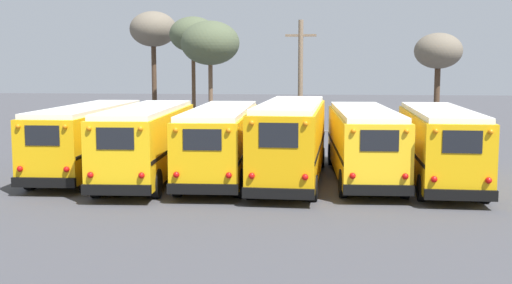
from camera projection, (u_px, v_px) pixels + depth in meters
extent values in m
plane|color=#424247|center=(254.00, 181.00, 26.62)|extent=(160.00, 160.00, 0.00)
cube|color=#EAAA0F|center=(89.00, 138.00, 28.33)|extent=(2.70, 10.25, 2.45)
cube|color=white|center=(88.00, 108.00, 28.18)|extent=(2.50, 9.84, 0.20)
cube|color=black|center=(44.00, 182.00, 23.38)|extent=(2.38, 0.29, 0.36)
cube|color=black|center=(42.00, 136.00, 23.20)|extent=(1.28, 0.08, 0.74)
sphere|color=red|center=(20.00, 169.00, 23.37)|extent=(0.22, 0.22, 0.22)
sphere|color=orange|center=(18.00, 126.00, 23.19)|extent=(0.18, 0.18, 0.18)
sphere|color=red|center=(67.00, 169.00, 23.25)|extent=(0.22, 0.22, 0.22)
sphere|color=orange|center=(65.00, 127.00, 23.07)|extent=(0.18, 0.18, 0.18)
cube|color=black|center=(63.00, 142.00, 28.44)|extent=(0.39, 9.96, 0.14)
cube|color=black|center=(115.00, 143.00, 28.27)|extent=(0.39, 9.96, 0.14)
cylinder|color=black|center=(93.00, 151.00, 32.29)|extent=(0.32, 1.06, 1.05)
cylinder|color=black|center=(136.00, 151.00, 32.13)|extent=(0.32, 1.06, 1.05)
cylinder|color=black|center=(30.00, 176.00, 24.79)|extent=(0.32, 1.06, 1.05)
cylinder|color=black|center=(85.00, 177.00, 24.64)|extent=(0.32, 1.06, 1.05)
cube|color=yellow|center=(148.00, 141.00, 26.85)|extent=(2.93, 10.17, 2.51)
cube|color=white|center=(147.00, 109.00, 26.69)|extent=(2.72, 9.76, 0.20)
cube|color=black|center=(116.00, 190.00, 21.96)|extent=(2.41, 0.34, 0.36)
cube|color=black|center=(115.00, 139.00, 21.77)|extent=(1.30, 0.10, 0.75)
sphere|color=red|center=(90.00, 175.00, 21.93)|extent=(0.22, 0.22, 0.22)
sphere|color=orange|center=(89.00, 128.00, 21.74)|extent=(0.18, 0.18, 0.18)
sphere|color=red|center=(141.00, 175.00, 21.84)|extent=(0.22, 0.22, 0.22)
sphere|color=orange|center=(140.00, 129.00, 21.65)|extent=(0.18, 0.18, 0.18)
cube|color=black|center=(120.00, 146.00, 26.93)|extent=(0.59, 9.84, 0.14)
cube|color=black|center=(176.00, 146.00, 26.82)|extent=(0.59, 9.84, 0.14)
cylinder|color=black|center=(143.00, 155.00, 30.73)|extent=(0.34, 1.09, 1.07)
cylinder|color=black|center=(188.00, 155.00, 30.62)|extent=(0.34, 1.09, 1.07)
cylinder|color=black|center=(96.00, 183.00, 23.34)|extent=(0.34, 1.09, 1.07)
cylinder|color=black|center=(156.00, 184.00, 23.23)|extent=(0.34, 1.09, 1.07)
cube|color=#EAAA0F|center=(221.00, 141.00, 27.31)|extent=(2.84, 10.74, 2.44)
cube|color=white|center=(221.00, 110.00, 27.15)|extent=(2.63, 10.30, 0.20)
cube|color=black|center=(203.00, 189.00, 22.12)|extent=(2.49, 0.29, 0.36)
cube|color=black|center=(202.00, 140.00, 21.94)|extent=(1.34, 0.08, 0.73)
sphere|color=red|center=(176.00, 175.00, 22.11)|extent=(0.22, 0.22, 0.22)
sphere|color=orange|center=(176.00, 130.00, 21.93)|extent=(0.18, 0.18, 0.18)
sphere|color=red|center=(229.00, 175.00, 21.99)|extent=(0.22, 0.22, 0.22)
sphere|color=orange|center=(229.00, 130.00, 21.81)|extent=(0.18, 0.18, 0.18)
cube|color=black|center=(193.00, 145.00, 27.42)|extent=(0.42, 10.43, 0.14)
cube|color=black|center=(250.00, 145.00, 27.25)|extent=(0.42, 10.43, 0.14)
cylinder|color=black|center=(209.00, 153.00, 31.50)|extent=(0.32, 1.07, 1.06)
cylinder|color=black|center=(255.00, 153.00, 31.35)|extent=(0.32, 1.07, 1.06)
cylinder|color=black|center=(178.00, 182.00, 23.53)|extent=(0.32, 1.07, 1.06)
cylinder|color=black|center=(239.00, 183.00, 23.37)|extent=(0.32, 1.07, 1.06)
cube|color=#E5A00C|center=(291.00, 140.00, 26.54)|extent=(2.71, 10.35, 2.78)
cube|color=white|center=(291.00, 104.00, 26.36)|extent=(2.50, 9.94, 0.20)
cube|color=black|center=(278.00, 194.00, 21.58)|extent=(2.46, 0.27, 0.36)
cube|color=black|center=(279.00, 135.00, 21.37)|extent=(1.32, 0.07, 0.83)
sphere|color=red|center=(252.00, 176.00, 21.62)|extent=(0.22, 0.22, 0.22)
sphere|color=orange|center=(252.00, 123.00, 21.41)|extent=(0.18, 0.18, 0.18)
sphere|color=red|center=(305.00, 177.00, 21.38)|extent=(0.22, 0.22, 0.22)
sphere|color=orange|center=(306.00, 124.00, 21.17)|extent=(0.18, 0.18, 0.18)
cube|color=black|center=(262.00, 145.00, 26.72)|extent=(0.32, 10.08, 0.14)
cube|color=black|center=(320.00, 146.00, 26.40)|extent=(0.32, 10.08, 0.14)
cylinder|color=black|center=(274.00, 157.00, 30.62)|extent=(0.31, 0.94, 0.93)
cylinder|color=black|center=(321.00, 157.00, 30.31)|extent=(0.31, 0.94, 0.93)
cylinder|color=black|center=(251.00, 186.00, 23.06)|extent=(0.31, 0.94, 0.93)
cylinder|color=black|center=(313.00, 188.00, 22.75)|extent=(0.31, 0.94, 0.93)
cube|color=yellow|center=(363.00, 142.00, 27.00)|extent=(2.86, 10.41, 2.43)
cube|color=white|center=(364.00, 111.00, 26.84)|extent=(2.65, 9.99, 0.20)
cube|color=black|center=(379.00, 190.00, 21.97)|extent=(2.44, 0.31, 0.36)
cube|color=black|center=(380.00, 141.00, 21.80)|extent=(1.31, 0.09, 0.73)
sphere|color=red|center=(353.00, 176.00, 21.96)|extent=(0.22, 0.22, 0.22)
sphere|color=orange|center=(353.00, 131.00, 21.77)|extent=(0.18, 0.18, 0.18)
sphere|color=red|center=(405.00, 176.00, 21.85)|extent=(0.22, 0.22, 0.22)
sphere|color=orange|center=(407.00, 131.00, 21.67)|extent=(0.18, 0.18, 0.18)
cube|color=black|center=(334.00, 146.00, 27.09)|extent=(0.50, 10.09, 0.14)
cube|color=black|center=(392.00, 147.00, 26.95)|extent=(0.50, 10.09, 0.14)
cylinder|color=black|center=(331.00, 154.00, 31.01)|extent=(0.33, 1.05, 1.04)
cylinder|color=black|center=(378.00, 155.00, 30.88)|extent=(0.33, 1.05, 1.04)
cylinder|color=black|center=(343.00, 183.00, 23.37)|extent=(0.33, 1.05, 1.04)
cylinder|color=black|center=(405.00, 184.00, 23.24)|extent=(0.33, 1.05, 1.04)
cube|color=#EAAA0F|center=(439.00, 145.00, 25.99)|extent=(2.52, 9.77, 2.53)
cube|color=white|center=(440.00, 111.00, 25.83)|extent=(2.33, 9.38, 0.20)
cube|color=black|center=(461.00, 195.00, 21.29)|extent=(2.38, 0.25, 0.36)
cube|color=black|center=(462.00, 142.00, 21.11)|extent=(1.28, 0.05, 0.76)
sphere|color=red|center=(434.00, 179.00, 21.33)|extent=(0.22, 0.22, 0.22)
sphere|color=orange|center=(436.00, 131.00, 21.14)|extent=(0.18, 0.18, 0.18)
sphere|color=red|center=(489.00, 180.00, 21.11)|extent=(0.22, 0.22, 0.22)
sphere|color=orange|center=(491.00, 132.00, 20.92)|extent=(0.18, 0.18, 0.18)
cube|color=black|center=(409.00, 149.00, 26.16)|extent=(0.21, 9.53, 0.14)
cube|color=black|center=(469.00, 150.00, 25.87)|extent=(0.21, 9.53, 0.14)
cylinder|color=black|center=(402.00, 159.00, 29.77)|extent=(0.30, 0.95, 0.95)
cylinder|color=black|center=(450.00, 160.00, 29.50)|extent=(0.30, 0.95, 0.95)
cylinder|color=black|center=(422.00, 188.00, 22.75)|extent=(0.30, 0.95, 0.95)
cylinder|color=black|center=(485.00, 189.00, 22.48)|extent=(0.30, 0.95, 0.95)
cylinder|color=#75604C|center=(300.00, 84.00, 37.27)|extent=(0.29, 0.29, 7.40)
cube|color=#75604C|center=(301.00, 35.00, 36.94)|extent=(1.80, 0.14, 0.14)
cylinder|color=brown|center=(211.00, 98.00, 43.35)|extent=(0.29, 0.29, 5.20)
ellipsoid|color=#4C563D|center=(210.00, 43.00, 42.91)|extent=(3.94, 3.94, 2.95)
cylinder|color=brown|center=(194.00, 90.00, 45.98)|extent=(0.28, 0.28, 6.05)
ellipsoid|color=#4C563D|center=(193.00, 34.00, 45.51)|extent=(3.37, 3.37, 2.53)
cylinder|color=#473323|center=(154.00, 85.00, 49.24)|extent=(0.37, 0.37, 6.56)
ellipsoid|color=#6B6051|center=(153.00, 29.00, 48.73)|extent=(3.56, 3.56, 2.67)
cylinder|color=#473323|center=(437.00, 100.00, 43.62)|extent=(0.39, 0.39, 4.89)
ellipsoid|color=#6B6051|center=(438.00, 51.00, 43.22)|extent=(3.21, 3.21, 2.41)
cylinder|color=#939399|center=(60.00, 141.00, 34.91)|extent=(0.06, 0.06, 1.40)
cylinder|color=#939399|center=(105.00, 142.00, 34.64)|extent=(0.06, 0.06, 1.40)
cylinder|color=#939399|center=(151.00, 142.00, 34.37)|extent=(0.06, 0.06, 1.40)
cylinder|color=#939399|center=(198.00, 143.00, 34.10)|extent=(0.06, 0.06, 1.40)
cylinder|color=#939399|center=(245.00, 143.00, 33.83)|extent=(0.06, 0.06, 1.40)
cylinder|color=#939399|center=(294.00, 144.00, 33.56)|extent=(0.06, 0.06, 1.40)
cylinder|color=#939399|center=(343.00, 145.00, 33.28)|extent=(0.06, 0.06, 1.40)
cylinder|color=#939399|center=(393.00, 145.00, 33.01)|extent=(0.06, 0.06, 1.40)
cylinder|color=#939399|center=(444.00, 146.00, 32.74)|extent=(0.06, 0.06, 1.40)
cylinder|color=#939399|center=(495.00, 147.00, 32.47)|extent=(0.06, 0.06, 1.40)
cylinder|color=#939399|center=(270.00, 130.00, 33.61)|extent=(22.99, 0.04, 0.04)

